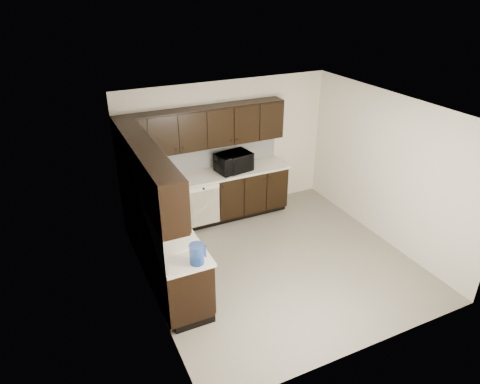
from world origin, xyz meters
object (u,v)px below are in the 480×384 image
sink (173,241)px  microwave (234,162)px  toaster_oven (137,182)px  storage_bin (144,191)px  blue_pitcher (197,254)px

sink → microwave: size_ratio=1.34×
toaster_oven → storage_bin: (0.03, -0.34, -0.02)m
sink → storage_bin: sink is taller
sink → microwave: (1.66, 1.66, 0.23)m
storage_bin → blue_pitcher: bearing=-86.1°
microwave → storage_bin: 1.73m
microwave → toaster_oven: bearing=169.4°
sink → toaster_oven: 1.71m
toaster_oven → blue_pitcher: size_ratio=1.30×
microwave → storage_bin: bearing=-179.5°
microwave → storage_bin: size_ratio=1.37×
toaster_oven → storage_bin: size_ratio=0.77×
toaster_oven → blue_pitcher: 2.39m
toaster_oven → storage_bin: toaster_oven is taller
storage_bin → blue_pitcher: blue_pitcher is taller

